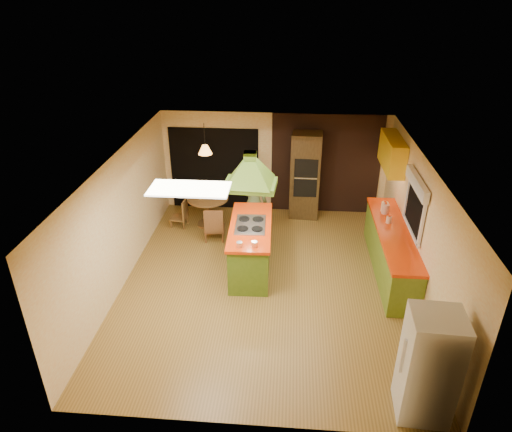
# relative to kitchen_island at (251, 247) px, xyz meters

# --- Properties ---
(ground) EXTENTS (6.50, 6.50, 0.00)m
(ground) POSITION_rel_kitchen_island_xyz_m (0.34, -0.47, -0.51)
(ground) COLOR olive
(ground) RESTS_ON ground
(room_walls) EXTENTS (5.50, 6.50, 6.50)m
(room_walls) POSITION_rel_kitchen_island_xyz_m (0.34, -0.47, 0.74)
(room_walls) COLOR #FFEAB6
(room_walls) RESTS_ON ground
(ceiling_plane) EXTENTS (6.50, 6.50, 0.00)m
(ceiling_plane) POSITION_rel_kitchen_island_xyz_m (0.34, -0.47, 1.99)
(ceiling_plane) COLOR silver
(ceiling_plane) RESTS_ON room_walls
(brick_panel) EXTENTS (2.64, 0.03, 2.50)m
(brick_panel) POSITION_rel_kitchen_island_xyz_m (1.59, 2.76, 0.74)
(brick_panel) COLOR #381E14
(brick_panel) RESTS_ON ground
(nook_opening) EXTENTS (2.20, 0.03, 2.10)m
(nook_opening) POSITION_rel_kitchen_island_xyz_m (-1.16, 2.76, 0.54)
(nook_opening) COLOR black
(nook_opening) RESTS_ON ground
(right_counter) EXTENTS (0.62, 3.05, 0.92)m
(right_counter) POSITION_rel_kitchen_island_xyz_m (2.79, 0.13, -0.04)
(right_counter) COLOR olive
(right_counter) RESTS_ON ground
(upper_cabinets) EXTENTS (0.34, 1.40, 0.70)m
(upper_cabinets) POSITION_rel_kitchen_island_xyz_m (2.91, 1.73, 1.44)
(upper_cabinets) COLOR yellow
(upper_cabinets) RESTS_ON room_walls
(window_right) EXTENTS (0.12, 1.35, 1.06)m
(window_right) POSITION_rel_kitchen_island_xyz_m (3.04, -0.07, 1.26)
(window_right) COLOR black
(window_right) RESTS_ON room_walls
(fluor_panel) EXTENTS (1.20, 0.60, 0.03)m
(fluor_panel) POSITION_rel_kitchen_island_xyz_m (-0.76, -1.67, 1.98)
(fluor_panel) COLOR white
(fluor_panel) RESTS_ON ceiling_plane
(kitchen_island) EXTENTS (0.88, 2.04, 1.02)m
(kitchen_island) POSITION_rel_kitchen_island_xyz_m (0.00, 0.00, 0.00)
(kitchen_island) COLOR #51721C
(kitchen_island) RESTS_ON ground
(range_hood) EXTENTS (1.00, 0.75, 0.79)m
(range_hood) POSITION_rel_kitchen_island_xyz_m (0.00, 0.00, 1.75)
(range_hood) COLOR #4D6F1B
(range_hood) RESTS_ON ceiling_plane
(man) EXTENTS (0.62, 0.42, 1.67)m
(man) POSITION_rel_kitchen_island_xyz_m (-0.05, 1.36, 0.33)
(man) COLOR #515C31
(man) RESTS_ON ground
(refrigerator) EXTENTS (0.70, 0.66, 1.63)m
(refrigerator) POSITION_rel_kitchen_island_xyz_m (2.62, -3.29, 0.31)
(refrigerator) COLOR white
(refrigerator) RESTS_ON ground
(wall_oven) EXTENTS (0.74, 0.64, 2.13)m
(wall_oven) POSITION_rel_kitchen_island_xyz_m (1.11, 2.48, 0.56)
(wall_oven) COLOR #4E3719
(wall_oven) RESTS_ON ground
(dining_table) EXTENTS (0.97, 0.97, 0.73)m
(dining_table) POSITION_rel_kitchen_island_xyz_m (-1.17, 1.78, 0.00)
(dining_table) COLOR brown
(dining_table) RESTS_ON ground
(chair_left) EXTENTS (0.40, 0.40, 0.68)m
(chair_left) POSITION_rel_kitchen_island_xyz_m (-1.87, 1.68, -0.17)
(chair_left) COLOR brown
(chair_left) RESTS_ON ground
(chair_near) EXTENTS (0.48, 0.48, 0.81)m
(chair_near) POSITION_rel_kitchen_island_xyz_m (-0.92, 1.13, -0.10)
(chair_near) COLOR brown
(chair_near) RESTS_ON ground
(pendant_lamp) EXTENTS (0.35, 0.35, 0.20)m
(pendant_lamp) POSITION_rel_kitchen_island_xyz_m (-1.17, 1.78, 1.39)
(pendant_lamp) COLOR #FF9E3F
(pendant_lamp) RESTS_ON ceiling_plane
(canister_large) EXTENTS (0.17, 0.17, 0.21)m
(canister_large) POSITION_rel_kitchen_island_xyz_m (2.74, 0.99, 0.52)
(canister_large) COLOR #FDF0CB
(canister_large) RESTS_ON right_counter
(canister_medium) EXTENTS (0.17, 0.17, 0.21)m
(canister_medium) POSITION_rel_kitchen_island_xyz_m (2.74, 0.89, 0.52)
(canister_medium) COLOR beige
(canister_medium) RESTS_ON right_counter
(canister_small) EXTENTS (0.13, 0.13, 0.14)m
(canister_small) POSITION_rel_kitchen_island_xyz_m (2.74, 0.46, 0.48)
(canister_small) COLOR beige
(canister_small) RESTS_ON right_counter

